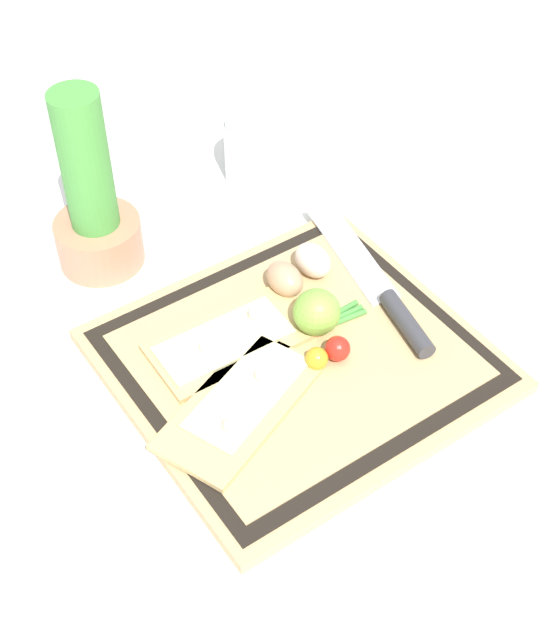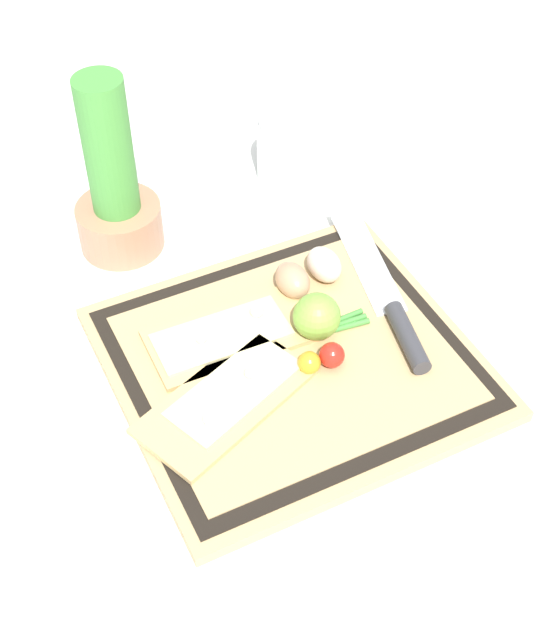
# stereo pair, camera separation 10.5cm
# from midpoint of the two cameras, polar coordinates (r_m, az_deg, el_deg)

# --- Properties ---
(ground_plane) EXTENTS (6.00, 6.00, 0.00)m
(ground_plane) POSITION_cam_midpoint_polar(r_m,az_deg,el_deg) (1.04, -1.39, -3.03)
(ground_plane) COLOR white
(cutting_board) EXTENTS (0.40, 0.38, 0.02)m
(cutting_board) POSITION_cam_midpoint_polar(r_m,az_deg,el_deg) (1.04, -1.40, -2.71)
(cutting_board) COLOR tan
(cutting_board) RESTS_ON ground_plane
(pizza_slice_near) EXTENTS (0.22, 0.17, 0.02)m
(pizza_slice_near) POSITION_cam_midpoint_polar(r_m,az_deg,el_deg) (0.98, -5.18, -5.44)
(pizza_slice_near) COLOR tan
(pizza_slice_near) RESTS_ON cutting_board
(pizza_slice_far) EXTENTS (0.20, 0.10, 0.02)m
(pizza_slice_far) POSITION_cam_midpoint_polar(r_m,az_deg,el_deg) (1.05, -5.56, -1.33)
(pizza_slice_far) COLOR tan
(pizza_slice_far) RESTS_ON cutting_board
(knife) EXTENTS (0.09, 0.30, 0.02)m
(knife) POSITION_cam_midpoint_polar(r_m,az_deg,el_deg) (1.09, 4.48, 1.31)
(knife) COLOR silver
(knife) RESTS_ON cutting_board
(egg_brown) EXTENTS (0.04, 0.06, 0.04)m
(egg_brown) POSITION_cam_midpoint_polar(r_m,az_deg,el_deg) (1.09, -2.08, 2.51)
(egg_brown) COLOR tan
(egg_brown) RESTS_ON cutting_board
(egg_pink) EXTENTS (0.04, 0.06, 0.04)m
(egg_pink) POSITION_cam_midpoint_polar(r_m,az_deg,el_deg) (1.12, -0.22, 3.72)
(egg_pink) COLOR beige
(egg_pink) RESTS_ON cutting_board
(lime) EXTENTS (0.06, 0.06, 0.06)m
(lime) POSITION_cam_midpoint_polar(r_m,az_deg,el_deg) (1.04, -0.15, 0.37)
(lime) COLOR #7FB742
(lime) RESTS_ON cutting_board
(cherry_tomato_red) EXTENTS (0.03, 0.03, 0.03)m
(cherry_tomato_red) POSITION_cam_midpoint_polar(r_m,az_deg,el_deg) (1.02, 1.13, -2.00)
(cherry_tomato_red) COLOR red
(cherry_tomato_red) RESTS_ON cutting_board
(cherry_tomato_yellow) EXTENTS (0.03, 0.03, 0.03)m
(cherry_tomato_yellow) POSITION_cam_midpoint_polar(r_m,az_deg,el_deg) (1.01, -0.24, -2.65)
(cherry_tomato_yellow) COLOR gold
(cherry_tomato_yellow) RESTS_ON cutting_board
(scallion_bunch) EXTENTS (0.24, 0.03, 0.01)m
(scallion_bunch) POSITION_cam_midpoint_polar(r_m,az_deg,el_deg) (1.04, -2.66, -1.79)
(scallion_bunch) COLOR #47933D
(scallion_bunch) RESTS_ON cutting_board
(herb_pot) EXTENTS (0.11, 0.11, 0.25)m
(herb_pot) POSITION_cam_midpoint_polar(r_m,az_deg,el_deg) (1.15, -14.11, 6.88)
(herb_pot) COLOR #AD7A5B
(herb_pot) RESTS_ON ground_plane
(sauce_jar) EXTENTS (0.09, 0.09, 0.10)m
(sauce_jar) POSITION_cam_midpoint_polar(r_m,az_deg,el_deg) (1.29, -3.58, 10.52)
(sauce_jar) COLOR silver
(sauce_jar) RESTS_ON ground_plane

